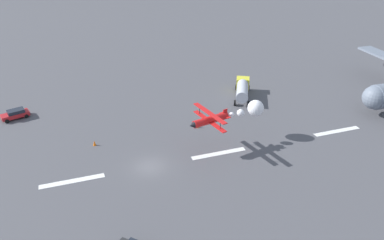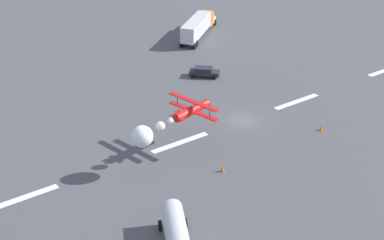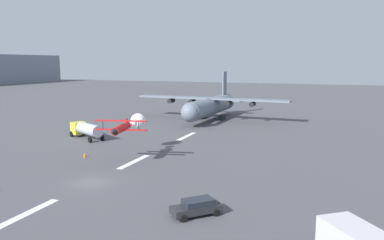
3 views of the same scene
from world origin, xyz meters
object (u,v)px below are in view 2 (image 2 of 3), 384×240
object	(u,v)px
stunt_biplane_red	(159,127)
followme_car_yellow	(204,72)
semi_truck_orange	(198,25)
traffic_cone_far	(223,169)
fuel_tanker_truck	(177,239)
traffic_cone_near	(321,128)

from	to	relation	value
stunt_biplane_red	followme_car_yellow	distance (m)	26.04
semi_truck_orange	traffic_cone_far	world-z (taller)	semi_truck_orange
semi_truck_orange	followme_car_yellow	size ratio (longest dim) A/B	3.05
semi_truck_orange	fuel_tanker_truck	world-z (taller)	semi_truck_orange
traffic_cone_near	semi_truck_orange	bearing A→B (deg)	-102.40
stunt_biplane_red	fuel_tanker_truck	bearing A→B (deg)	63.72
stunt_biplane_red	fuel_tanker_truck	world-z (taller)	stunt_biplane_red
semi_truck_orange	fuel_tanker_truck	distance (m)	59.09
traffic_cone_near	followme_car_yellow	bearing A→B (deg)	-85.31
fuel_tanker_truck	traffic_cone_near	distance (m)	28.93
semi_truck_orange	followme_car_yellow	bearing A→B (deg)	56.99
semi_truck_orange	stunt_biplane_red	bearing A→B (deg)	48.50
fuel_tanker_truck	followme_car_yellow	distance (m)	40.32
fuel_tanker_truck	followme_car_yellow	bearing A→B (deg)	-129.78
stunt_biplane_red	semi_truck_orange	xyz separation A→B (m)	(-29.33, -33.15, -2.58)
traffic_cone_far	stunt_biplane_red	bearing A→B (deg)	-48.14
fuel_tanker_truck	traffic_cone_near	xyz separation A→B (m)	(-27.64, -8.45, -1.36)
stunt_biplane_red	fuel_tanker_truck	size ratio (longest dim) A/B	1.43
traffic_cone_far	traffic_cone_near	bearing A→B (deg)	-179.23
followme_car_yellow	traffic_cone_near	bearing A→B (deg)	94.69
semi_truck_orange	followme_car_yellow	xyz separation A→B (m)	(10.28, 15.83, -1.32)
traffic_cone_near	fuel_tanker_truck	bearing A→B (deg)	16.99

